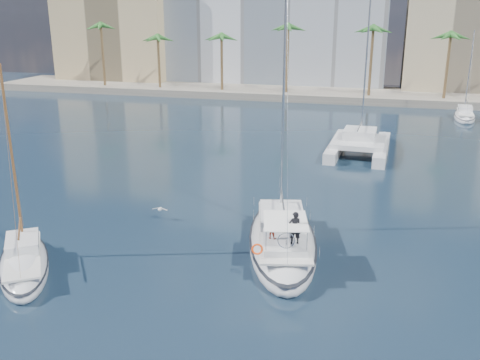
# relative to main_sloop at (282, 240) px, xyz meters

# --- Properties ---
(ground) EXTENTS (160.00, 160.00, 0.00)m
(ground) POSITION_rel_main_sloop_xyz_m (-3.70, 0.42, -0.56)
(ground) COLOR black
(ground) RESTS_ON ground
(quay) EXTENTS (120.00, 14.00, 1.20)m
(quay) POSITION_rel_main_sloop_xyz_m (-3.70, 61.42, 0.04)
(quay) COLOR gray
(quay) RESTS_ON ground
(building_modern) EXTENTS (42.00, 16.00, 28.00)m
(building_modern) POSITION_rel_main_sloop_xyz_m (-15.70, 73.42, 13.44)
(building_modern) COLOR silver
(building_modern) RESTS_ON ground
(building_tan_left) EXTENTS (22.00, 14.00, 22.00)m
(building_tan_left) POSITION_rel_main_sloop_xyz_m (-45.70, 69.42, 10.44)
(building_tan_left) COLOR tan
(building_tan_left) RESTS_ON ground
(building_beige) EXTENTS (20.00, 14.00, 20.00)m
(building_beige) POSITION_rel_main_sloop_xyz_m (18.30, 70.42, 9.44)
(building_beige) COLOR #CAB591
(building_beige) RESTS_ON ground
(palm_left) EXTENTS (3.60, 3.60, 12.30)m
(palm_left) POSITION_rel_main_sloop_xyz_m (-37.70, 57.42, 9.72)
(palm_left) COLOR brown
(palm_left) RESTS_ON ground
(palm_centre) EXTENTS (3.60, 3.60, 12.30)m
(palm_centre) POSITION_rel_main_sloop_xyz_m (-3.70, 57.42, 9.72)
(palm_centre) COLOR brown
(palm_centre) RESTS_ON ground
(main_sloop) EXTENTS (6.91, 13.45, 19.08)m
(main_sloop) POSITION_rel_main_sloop_xyz_m (0.00, 0.00, 0.00)
(main_sloop) COLOR silver
(main_sloop) RESTS_ON ground
(small_sloop) EXTENTS (7.02, 8.44, 12.13)m
(small_sloop) POSITION_rel_main_sloop_xyz_m (-13.64, -6.61, -0.13)
(small_sloop) COLOR silver
(small_sloop) RESTS_ON ground
(catamaran) EXTENTS (6.22, 11.78, 16.93)m
(catamaran) POSITION_rel_main_sloop_xyz_m (3.33, 25.01, 0.57)
(catamaran) COLOR silver
(catamaran) RESTS_ON ground
(seagull) EXTENTS (1.14, 0.49, 0.21)m
(seagull) POSITION_rel_main_sloop_xyz_m (-9.18, 2.47, 0.26)
(seagull) COLOR silver
(seagull) RESTS_ON ground
(moored_yacht_a) EXTENTS (3.37, 9.52, 11.90)m
(moored_yacht_a) POSITION_rel_main_sloop_xyz_m (16.30, 47.42, -0.56)
(moored_yacht_a) COLOR silver
(moored_yacht_a) RESTS_ON ground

